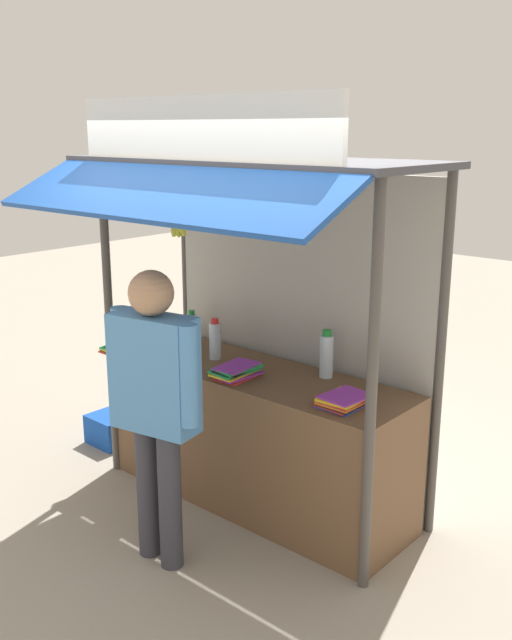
{
  "coord_description": "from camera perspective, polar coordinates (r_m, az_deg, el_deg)",
  "views": [
    {
      "loc": [
        2.9,
        -3.33,
        2.46
      ],
      "look_at": [
        0.0,
        0.0,
        1.27
      ],
      "focal_mm": 40.22,
      "sensor_mm": 36.0,
      "label": 1
    }
  ],
  "objects": [
    {
      "name": "stall_counter",
      "position": [
        4.85,
        0.0,
        -9.27
      ],
      "size": [
        2.16,
        0.67,
        0.92
      ],
      "primitive_type": "cube",
      "color": "brown",
      "rests_on": "ground"
    },
    {
      "name": "water_bottle_front_right",
      "position": [
        5.24,
        -5.12,
        -0.7
      ],
      "size": [
        0.07,
        0.07,
        0.26
      ],
      "color": "silver",
      "rests_on": "stall_counter"
    },
    {
      "name": "magazine_stack_far_left",
      "position": [
        4.14,
        6.99,
        -6.38
      ],
      "size": [
        0.26,
        0.29,
        0.07
      ],
      "color": "blue",
      "rests_on": "stall_counter"
    },
    {
      "name": "magazine_stack_rear_center",
      "position": [
        4.89,
        -7.19,
        -3.02
      ],
      "size": [
        0.26,
        0.29,
        0.06
      ],
      "color": "white",
      "rests_on": "stall_counter"
    },
    {
      "name": "ground_plane",
      "position": [
        5.05,
        0.0,
        -14.0
      ],
      "size": [
        20.0,
        20.0,
        0.0
      ],
      "primitive_type": "plane",
      "color": "#9E9384"
    },
    {
      "name": "stall_structure",
      "position": [
        4.56,
        0.65,
        4.05
      ],
      "size": [
        2.36,
        1.49,
        2.63
      ],
      "color": "#4C4742",
      "rests_on": "ground"
    },
    {
      "name": "banana_bunch_inner_right",
      "position": [
        3.67,
        3.84,
        7.13
      ],
      "size": [
        0.08,
        0.09,
        0.27
      ],
      "color": "#332D23"
    },
    {
      "name": "banana_bunch_rightmost",
      "position": [
        4.3,
        -6.2,
        7.69
      ],
      "size": [
        0.12,
        0.11,
        0.32
      ],
      "color": "#332D23"
    },
    {
      "name": "magazine_stack_back_right",
      "position": [
        4.57,
        -1.58,
        -4.1
      ],
      "size": [
        0.23,
        0.32,
        0.08
      ],
      "color": "red",
      "rests_on": "stall_counter"
    },
    {
      "name": "water_bottle_front_left",
      "position": [
        4.56,
        5.62,
        -2.8
      ],
      "size": [
        0.09,
        0.09,
        0.31
      ],
      "color": "silver",
      "rests_on": "stall_counter"
    },
    {
      "name": "banana_bunch_inner_left",
      "position": [
        4.48,
        -8.43,
        8.54
      ],
      "size": [
        0.09,
        0.09,
        0.26
      ],
      "color": "#332D23"
    },
    {
      "name": "plastic_crate",
      "position": [
        5.94,
        -11.3,
        -8.44
      ],
      "size": [
        0.34,
        0.34,
        0.23
      ],
      "primitive_type": "cube",
      "rotation": [
        0.0,
        0.0,
        -0.02
      ],
      "color": "#194CB2",
      "rests_on": "ground"
    },
    {
      "name": "vendor_person",
      "position": [
        4.01,
        -8.05,
        -5.74
      ],
      "size": [
        0.66,
        0.3,
        1.73
      ],
      "rotation": [
        0.0,
        0.0,
        3.33
      ],
      "color": "#383842",
      "rests_on": "ground"
    },
    {
      "name": "water_bottle_back_left",
      "position": [
        4.91,
        -3.28,
        -1.6
      ],
      "size": [
        0.08,
        0.08,
        0.29
      ],
      "color": "silver",
      "rests_on": "stall_counter"
    },
    {
      "name": "magazine_stack_mid_left",
      "position": [
        5.19,
        -10.4,
        -2.18
      ],
      "size": [
        0.25,
        0.32,
        0.04
      ],
      "color": "red",
      "rests_on": "stall_counter"
    }
  ]
}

